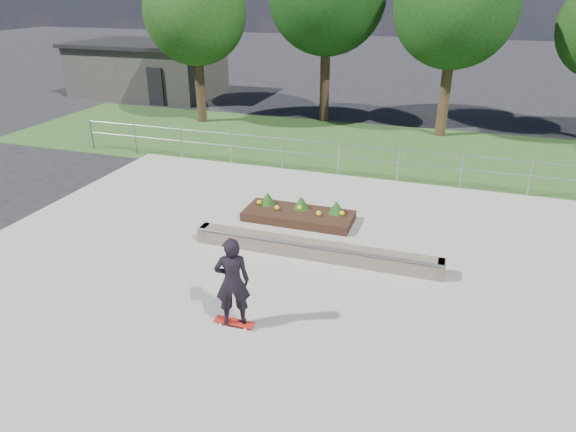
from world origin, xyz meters
name	(u,v)px	position (x,y,z in m)	size (l,w,h in m)	color
ground	(257,288)	(0.00, 0.00, 0.00)	(120.00, 120.00, 0.00)	black
grass_verge	(358,148)	(0.00, 11.00, 0.01)	(30.00, 8.00, 0.02)	#284A1D
concrete_slab	(257,286)	(0.00, 0.00, 0.03)	(15.00, 15.00, 0.06)	gray
fence	(339,155)	(0.00, 7.50, 0.77)	(20.06, 0.06, 1.20)	gray
building	(148,68)	(-14.00, 18.00, 1.51)	(8.40, 5.40, 3.00)	#322F2C
tree_far_left	(195,13)	(-8.00, 13.00, 4.85)	(4.55, 4.55, 7.15)	#301F13
tree_mid_right	(456,6)	(3.00, 14.00, 5.23)	(4.90, 4.90, 7.70)	#382516
grind_ledge	(315,250)	(0.84, 1.59, 0.26)	(6.00, 0.44, 0.43)	brown
planter_bed	(299,213)	(-0.17, 3.56, 0.24)	(3.00, 1.20, 0.61)	black
skateboarder	(232,282)	(0.11, -1.47, 1.03)	(0.80, 0.65, 1.87)	white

